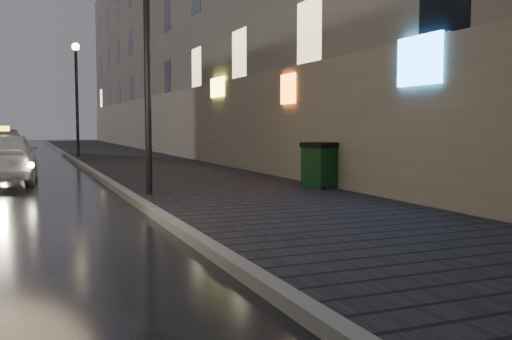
{
  "coord_description": "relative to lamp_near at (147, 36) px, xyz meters",
  "views": [
    {
      "loc": [
        -0.67,
        -6.06,
        1.63
      ],
      "look_at": [
        3.07,
        2.98,
        0.85
      ],
      "focal_mm": 40.0,
      "sensor_mm": 36.0,
      "label": 1
    }
  ],
  "objects": [
    {
      "name": "lamp_near",
      "position": [
        0.0,
        0.0,
        0.0
      ],
      "size": [
        0.36,
        0.36,
        5.28
      ],
      "color": "black",
      "rests_on": "sidewalk"
    },
    {
      "name": "trash_bin",
      "position": [
        3.95,
        -0.38,
        -2.8
      ],
      "size": [
        0.87,
        0.87,
        1.07
      ],
      "rotation": [
        0.0,
        0.0,
        0.29
      ],
      "color": "black",
      "rests_on": "sidewalk"
    },
    {
      "name": "lamp_far",
      "position": [
        0.0,
        16.0,
        0.0
      ],
      "size": [
        0.36,
        0.36,
        5.28
      ],
      "color": "black",
      "rests_on": "sidewalk"
    },
    {
      "name": "curb",
      "position": [
        -0.35,
        15.0,
        -3.41
      ],
      "size": [
        0.2,
        58.0,
        0.15
      ],
      "primitive_type": "cube",
      "color": "slate",
      "rests_on": "ground"
    },
    {
      "name": "ground",
      "position": [
        -1.85,
        -6.0,
        -3.49
      ],
      "size": [
        120.0,
        120.0,
        0.0
      ],
      "primitive_type": "plane",
      "color": "black",
      "rests_on": "ground"
    },
    {
      "name": "taxi_mid",
      "position": [
        -3.29,
        19.71,
        -2.78
      ],
      "size": [
        2.35,
        5.02,
        1.42
      ],
      "primitive_type": "imported",
      "rotation": [
        0.0,
        0.0,
        3.07
      ],
      "color": "#BCBCC3",
      "rests_on": "ground"
    },
    {
      "name": "building_near",
      "position": [
        5.25,
        19.0,
        3.01
      ],
      "size": [
        1.8,
        50.0,
        13.0
      ],
      "primitive_type": "cube",
      "color": "#605B54",
      "rests_on": "ground"
    },
    {
      "name": "taxi_near",
      "position": [
        -2.96,
        5.37,
        -2.76
      ],
      "size": [
        1.94,
        4.34,
        1.45
      ],
      "primitive_type": "imported",
      "rotation": [
        0.0,
        0.0,
        3.09
      ],
      "color": "silver",
      "rests_on": "ground"
    },
    {
      "name": "sidewalk",
      "position": [
        2.05,
        15.0,
        -3.41
      ],
      "size": [
        4.6,
        58.0,
        0.15
      ],
      "primitive_type": "cube",
      "color": "black",
      "rests_on": "ground"
    }
  ]
}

